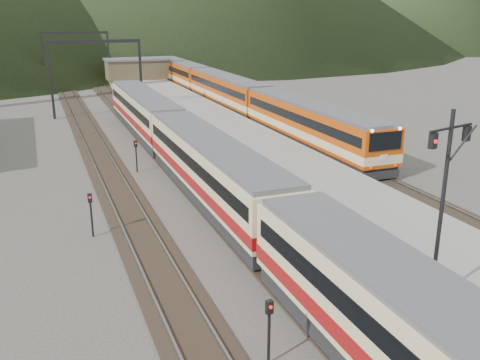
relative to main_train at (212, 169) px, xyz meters
name	(u,v)px	position (x,y,z in m)	size (l,w,h in m)	color
track_main	(156,143)	(0.00, 15.34, -1.92)	(2.60, 200.00, 0.23)	black
track_far	(96,149)	(-5.00, 15.34, -1.92)	(2.60, 200.00, 0.23)	black
track_second	(279,133)	(11.50, 15.34, -1.92)	(2.60, 200.00, 0.23)	black
platform	(226,138)	(5.60, 13.34, -1.49)	(8.00, 100.00, 1.00)	gray
gantry_near	(96,63)	(-2.85, 30.34, 3.60)	(9.55, 0.25, 8.00)	black
gantry_far	(76,48)	(-2.85, 55.34, 3.60)	(9.55, 0.25, 8.00)	black
station_shed	(137,69)	(5.60, 53.34, 0.58)	(9.40, 4.40, 3.10)	brown
main_train	(212,169)	(0.00, 0.00, 0.00)	(2.88, 59.09, 3.51)	beige
second_train	(227,91)	(11.50, 29.73, 0.05)	(2.95, 60.60, 3.61)	#BB4409
signal_mast	(444,189)	(3.08, -15.26, 3.19)	(2.15, 0.69, 6.84)	black
short_signal_a	(269,324)	(-3.11, -15.16, -0.52)	(0.25, 0.20, 2.27)	black
short_signal_b	(136,152)	(-3.05, 7.68, -0.52)	(0.25, 0.21, 2.27)	black
short_signal_c	(91,209)	(-7.21, -2.75, -0.52)	(0.23, 0.17, 2.27)	black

